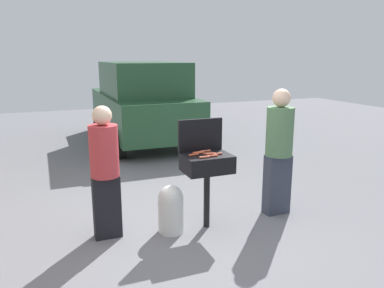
% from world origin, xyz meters
% --- Properties ---
extents(ground_plane, '(24.00, 24.00, 0.00)m').
position_xyz_m(ground_plane, '(0.00, 0.00, 0.00)').
color(ground_plane, slate).
extents(bbq_grill, '(0.60, 0.44, 0.97)m').
position_xyz_m(bbq_grill, '(0.29, 0.02, 0.82)').
color(bbq_grill, black).
rests_on(bbq_grill, ground).
extents(grill_lid_open, '(0.60, 0.05, 0.42)m').
position_xyz_m(grill_lid_open, '(0.29, 0.24, 1.18)').
color(grill_lid_open, black).
rests_on(grill_lid_open, bbq_grill).
extents(hot_dog_0, '(0.13, 0.04, 0.03)m').
position_xyz_m(hot_dog_0, '(0.21, 0.10, 0.98)').
color(hot_dog_0, '#AD4228').
rests_on(hot_dog_0, bbq_grill).
extents(hot_dog_1, '(0.13, 0.03, 0.03)m').
position_xyz_m(hot_dog_1, '(0.40, -0.03, 0.98)').
color(hot_dog_1, '#AD4228').
rests_on(hot_dog_1, bbq_grill).
extents(hot_dog_2, '(0.13, 0.03, 0.03)m').
position_xyz_m(hot_dog_2, '(0.19, -0.11, 0.98)').
color(hot_dog_2, '#C6593D').
rests_on(hot_dog_2, bbq_grill).
extents(hot_dog_3, '(0.13, 0.04, 0.03)m').
position_xyz_m(hot_dog_3, '(0.33, 0.00, 0.98)').
color(hot_dog_3, '#C6593D').
rests_on(hot_dog_3, bbq_grill).
extents(hot_dog_4, '(0.13, 0.04, 0.03)m').
position_xyz_m(hot_dog_4, '(0.31, -0.10, 0.98)').
color(hot_dog_4, '#B74C33').
rests_on(hot_dog_4, bbq_grill).
extents(hot_dog_5, '(0.13, 0.03, 0.03)m').
position_xyz_m(hot_dog_5, '(0.31, 0.03, 0.98)').
color(hot_dog_5, '#C6593D').
rests_on(hot_dog_5, bbq_grill).
extents(hot_dog_6, '(0.13, 0.03, 0.03)m').
position_xyz_m(hot_dog_6, '(0.33, 0.16, 0.98)').
color(hot_dog_6, '#C6593D').
rests_on(hot_dog_6, bbq_grill).
extents(hot_dog_7, '(0.13, 0.04, 0.03)m').
position_xyz_m(hot_dog_7, '(0.11, 0.04, 0.98)').
color(hot_dog_7, '#AD4228').
rests_on(hot_dog_7, bbq_grill).
extents(hot_dog_8, '(0.13, 0.04, 0.03)m').
position_xyz_m(hot_dog_8, '(0.20, 0.13, 0.98)').
color(hot_dog_8, '#C6593D').
rests_on(hot_dog_8, bbq_grill).
extents(propane_tank, '(0.32, 0.32, 0.62)m').
position_xyz_m(propane_tank, '(-0.19, 0.05, 0.32)').
color(propane_tank, silver).
rests_on(propane_tank, ground).
extents(person_left, '(0.34, 0.34, 1.62)m').
position_xyz_m(person_left, '(-0.95, 0.22, 0.88)').
color(person_left, black).
rests_on(person_left, ground).
extents(person_right, '(0.37, 0.37, 1.75)m').
position_xyz_m(person_right, '(1.39, 0.07, 0.95)').
color(person_right, '#333847').
rests_on(person_right, ground).
extents(parked_minivan, '(2.04, 4.41, 2.02)m').
position_xyz_m(parked_minivan, '(0.81, 5.28, 1.03)').
color(parked_minivan, '#234C2D').
rests_on(parked_minivan, ground).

